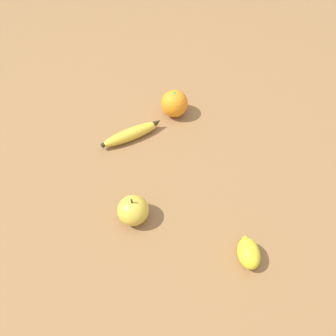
{
  "coord_description": "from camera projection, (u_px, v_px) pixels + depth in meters",
  "views": [
    {
      "loc": [
        -0.5,
        -0.0,
        0.68
      ],
      "look_at": [
        0.02,
        -0.03,
        0.03
      ],
      "focal_mm": 35.0,
      "sensor_mm": 36.0,
      "label": 1
    }
  ],
  "objects": [
    {
      "name": "ground_plane",
      "position": [
        159.0,
        179.0,
        0.84
      ],
      "size": [
        3.0,
        3.0,
        0.0
      ],
      "primitive_type": "plane",
      "color": "olive"
    },
    {
      "name": "banana",
      "position": [
        131.0,
        134.0,
        0.92
      ],
      "size": [
        0.11,
        0.18,
        0.04
      ],
      "rotation": [
        0.0,
        0.0,
        5.18
      ],
      "color": "gold",
      "rests_on": "ground_plane"
    },
    {
      "name": "orange",
      "position": [
        174.0,
        104.0,
        0.96
      ],
      "size": [
        0.08,
        0.08,
        0.08
      ],
      "color": "orange",
      "rests_on": "ground_plane"
    },
    {
      "name": "apple",
      "position": [
        132.0,
        210.0,
        0.75
      ],
      "size": [
        0.07,
        0.07,
        0.08
      ],
      "color": "gold",
      "rests_on": "ground_plane"
    },
    {
      "name": "lemon",
      "position": [
        248.0,
        253.0,
        0.69
      ],
      "size": [
        0.08,
        0.05,
        0.05
      ],
      "rotation": [
        0.0,
        0.0,
        0.04
      ],
      "color": "yellow",
      "rests_on": "ground_plane"
    }
  ]
}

